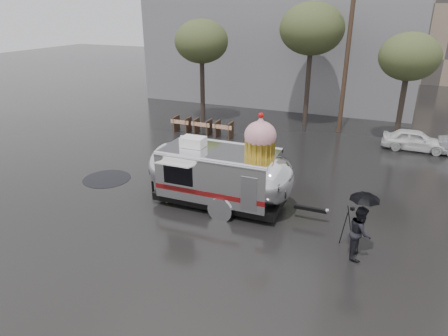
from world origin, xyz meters
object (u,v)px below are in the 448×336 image
at_px(person_left, 170,183).
at_px(person_right, 360,232).
at_px(airstream_trailer, 222,172).
at_px(tripod, 351,223).

relative_size(person_left, person_right, 0.97).
height_order(airstream_trailer, tripod, airstream_trailer).
bearing_deg(tripod, person_right, -35.93).
distance_m(airstream_trailer, tripod, 5.39).
xyz_separation_m(airstream_trailer, person_right, (5.61, -1.64, -0.56)).
distance_m(person_right, tripod, 0.70).
bearing_deg(person_right, airstream_trailer, 67.54).
relative_size(person_right, tripod, 1.25).
bearing_deg(airstream_trailer, person_right, -17.21).
bearing_deg(person_left, person_right, -34.04).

